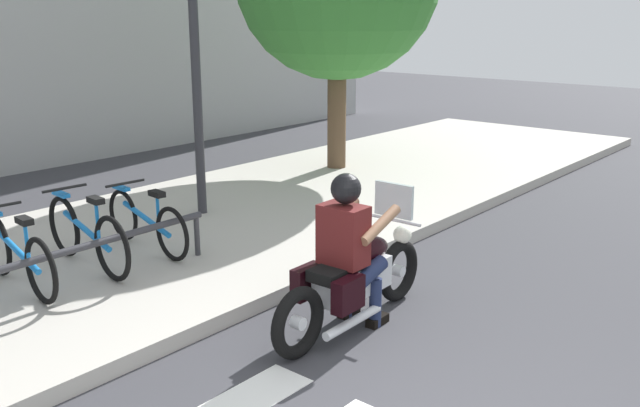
% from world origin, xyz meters
% --- Properties ---
extents(sidewalk, '(24.00, 4.40, 0.15)m').
position_xyz_m(sidewalk, '(0.00, 4.79, 0.07)').
color(sidewalk, '#B7B2A8').
rests_on(sidewalk, ground).
extents(motorcycle, '(2.10, 0.62, 1.19)m').
position_xyz_m(motorcycle, '(1.28, 1.76, 0.45)').
color(motorcycle, black).
rests_on(motorcycle, ground).
extents(rider, '(0.63, 0.54, 1.42)m').
position_xyz_m(rider, '(1.20, 1.77, 0.81)').
color(rider, '#591919').
rests_on(rider, ground).
extents(bicycle_1, '(0.48, 1.64, 0.76)m').
position_xyz_m(bicycle_1, '(-0.38, 4.51, 0.50)').
color(bicycle_1, black).
rests_on(bicycle_1, sidewalk).
extents(bicycle_2, '(0.48, 1.70, 0.80)m').
position_xyz_m(bicycle_2, '(0.35, 4.51, 0.51)').
color(bicycle_2, black).
rests_on(bicycle_2, sidewalk).
extents(bicycle_3, '(0.48, 1.61, 0.72)m').
position_xyz_m(bicycle_3, '(1.09, 4.51, 0.48)').
color(bicycle_3, black).
rests_on(bicycle_3, sidewalk).
extents(bike_rack, '(2.80, 0.07, 0.48)m').
position_xyz_m(bike_rack, '(-0.02, 3.95, 0.56)').
color(bike_rack, '#333338').
rests_on(bike_rack, sidewalk).
extents(street_lamp, '(0.28, 0.28, 3.88)m').
position_xyz_m(street_lamp, '(2.47, 5.19, 2.38)').
color(street_lamp, '#2D2D33').
rests_on(street_lamp, ground).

